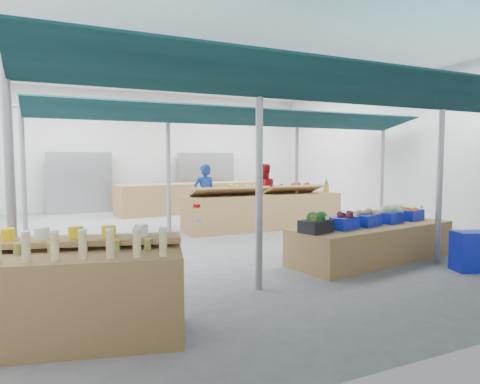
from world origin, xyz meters
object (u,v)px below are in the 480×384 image
at_px(fruit_counter, 263,212).
at_px(crate_stack, 471,251).
at_px(vendor_right, 264,193).
at_px(bottle_shelf, 81,293).
at_px(veg_counter, 372,242).
at_px(vendor_left, 205,195).

height_order(fruit_counter, crate_stack, fruit_counter).
relative_size(crate_stack, vendor_right, 0.39).
xyz_separation_m(fruit_counter, crate_stack, (1.05, -5.10, -0.12)).
bearing_deg(fruit_counter, bottle_shelf, -131.97).
bearing_deg(bottle_shelf, veg_counter, 29.67).
bearing_deg(vendor_left, fruit_counter, 138.62).
bearing_deg(vendor_right, fruit_counter, 62.52).
bearing_deg(vendor_right, crate_stack, 95.29).
relative_size(bottle_shelf, veg_counter, 0.66).
bearing_deg(veg_counter, fruit_counter, 83.32).
bearing_deg(vendor_left, vendor_right, -178.87).
xyz_separation_m(veg_counter, vendor_left, (-1.35, 4.94, 0.51)).
bearing_deg(crate_stack, fruit_counter, 101.64).
distance_m(crate_stack, vendor_right, 6.23).
bearing_deg(fruit_counter, veg_counter, -86.68).
bearing_deg(crate_stack, veg_counter, 125.65).
bearing_deg(bottle_shelf, vendor_left, 74.24).
distance_m(fruit_counter, crate_stack, 5.20).
bearing_deg(vendor_right, bottle_shelf, 50.18).
distance_m(crate_stack, vendor_left, 6.61).
height_order(veg_counter, vendor_left, vendor_left).
xyz_separation_m(bottle_shelf, veg_counter, (5.02, 1.36, -0.16)).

